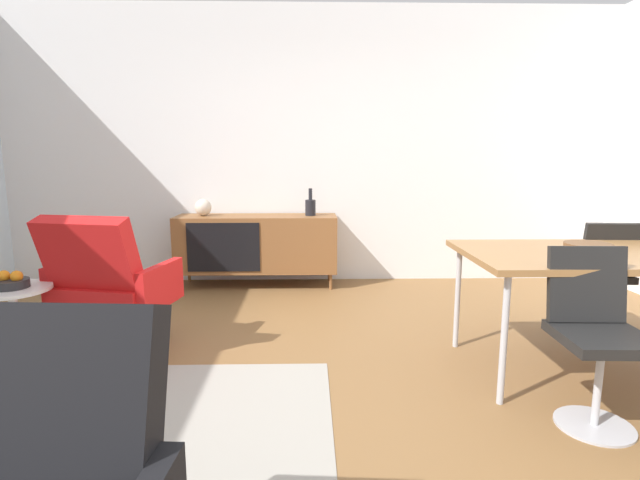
{
  "coord_description": "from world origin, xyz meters",
  "views": [
    {
      "loc": [
        -0.02,
        -2.45,
        1.28
      ],
      "look_at": [
        0.05,
        0.65,
        0.75
      ],
      "focal_mm": 26.74,
      "sensor_mm": 36.0,
      "label": 1
    }
  ],
  "objects_px": {
    "vase_sculptural_dark": "(310,207)",
    "dining_chair_front_left": "(596,330)",
    "sideboard": "(257,243)",
    "vase_cobalt": "(203,207)",
    "side_table_round": "(15,319)",
    "lounge_chair_red": "(109,285)",
    "dining_chair_back_right": "(599,274)",
    "dining_table": "(602,259)",
    "fruit_bowl": "(11,282)",
    "wooden_bowl_on_table": "(588,248)"
  },
  "relations": [
    {
      "from": "vase_sculptural_dark",
      "to": "dining_chair_front_left",
      "type": "bearing_deg",
      "value": -62.21
    },
    {
      "from": "sideboard",
      "to": "vase_cobalt",
      "type": "bearing_deg",
      "value": 179.79
    },
    {
      "from": "vase_sculptural_dark",
      "to": "sideboard",
      "type": "bearing_deg",
      "value": -179.8
    },
    {
      "from": "vase_cobalt",
      "to": "side_table_round",
      "type": "height_order",
      "value": "vase_cobalt"
    },
    {
      "from": "side_table_round",
      "to": "vase_sculptural_dark",
      "type": "bearing_deg",
      "value": 47.28
    },
    {
      "from": "lounge_chair_red",
      "to": "side_table_round",
      "type": "distance_m",
      "value": 0.56
    },
    {
      "from": "dining_chair_front_left",
      "to": "dining_chair_back_right",
      "type": "distance_m",
      "value": 1.32
    },
    {
      "from": "vase_cobalt",
      "to": "side_table_round",
      "type": "xyz_separation_m",
      "value": [
        -0.73,
        -1.95,
        -0.48
      ]
    },
    {
      "from": "dining_table",
      "to": "dining_chair_front_left",
      "type": "relative_size",
      "value": 1.87
    },
    {
      "from": "dining_chair_back_right",
      "to": "fruit_bowl",
      "type": "relative_size",
      "value": 4.28
    },
    {
      "from": "lounge_chair_red",
      "to": "dining_chair_front_left",
      "type": "bearing_deg",
      "value": -18.51
    },
    {
      "from": "wooden_bowl_on_table",
      "to": "lounge_chair_red",
      "type": "distance_m",
      "value": 2.97
    },
    {
      "from": "wooden_bowl_on_table",
      "to": "side_table_round",
      "type": "distance_m",
      "value": 3.43
    },
    {
      "from": "lounge_chair_red",
      "to": "sideboard",
      "type": "bearing_deg",
      "value": 65.2
    },
    {
      "from": "vase_cobalt",
      "to": "vase_sculptural_dark",
      "type": "bearing_deg",
      "value": 0.0
    },
    {
      "from": "dining_chair_back_right",
      "to": "lounge_chair_red",
      "type": "xyz_separation_m",
      "value": [
        -3.39,
        -0.22,
        -0.0
      ]
    },
    {
      "from": "vase_cobalt",
      "to": "fruit_bowl",
      "type": "xyz_separation_m",
      "value": [
        -0.73,
        -1.95,
        -0.25
      ]
    },
    {
      "from": "sideboard",
      "to": "dining_table",
      "type": "height_order",
      "value": "dining_table"
    },
    {
      "from": "dining_chair_front_left",
      "to": "dining_chair_back_right",
      "type": "bearing_deg",
      "value": 58.18
    },
    {
      "from": "side_table_round",
      "to": "lounge_chair_red",
      "type": "bearing_deg",
      "value": 28.35
    },
    {
      "from": "wooden_bowl_on_table",
      "to": "dining_chair_front_left",
      "type": "xyz_separation_m",
      "value": [
        -0.23,
        -0.52,
        -0.3
      ]
    },
    {
      "from": "sideboard",
      "to": "vase_sculptural_dark",
      "type": "xyz_separation_m",
      "value": [
        0.54,
        0.0,
        0.37
      ]
    },
    {
      "from": "sideboard",
      "to": "side_table_round",
      "type": "height_order",
      "value": "sideboard"
    },
    {
      "from": "dining_table",
      "to": "wooden_bowl_on_table",
      "type": "distance_m",
      "value": 0.14
    },
    {
      "from": "vase_sculptural_dark",
      "to": "wooden_bowl_on_table",
      "type": "height_order",
      "value": "vase_sculptural_dark"
    },
    {
      "from": "dining_table",
      "to": "dining_chair_front_left",
      "type": "bearing_deg",
      "value": -121.89
    },
    {
      "from": "wooden_bowl_on_table",
      "to": "dining_chair_back_right",
      "type": "bearing_deg",
      "value": 52.54
    },
    {
      "from": "fruit_bowl",
      "to": "dining_chair_back_right",
      "type": "bearing_deg",
      "value": 6.96
    },
    {
      "from": "wooden_bowl_on_table",
      "to": "vase_sculptural_dark",
      "type": "bearing_deg",
      "value": 127.63
    },
    {
      "from": "vase_cobalt",
      "to": "side_table_round",
      "type": "relative_size",
      "value": 0.32
    },
    {
      "from": "dining_table",
      "to": "lounge_chair_red",
      "type": "distance_m",
      "value": 3.07
    },
    {
      "from": "lounge_chair_red",
      "to": "fruit_bowl",
      "type": "bearing_deg",
      "value": -151.68
    },
    {
      "from": "dining_chair_front_left",
      "to": "side_table_round",
      "type": "xyz_separation_m",
      "value": [
        -3.17,
        0.65,
        -0.15
      ]
    },
    {
      "from": "dining_chair_front_left",
      "to": "vase_cobalt",
      "type": "bearing_deg",
      "value": 133.19
    },
    {
      "from": "sideboard",
      "to": "dining_chair_front_left",
      "type": "xyz_separation_m",
      "value": [
        1.91,
        -2.59,
        0.03
      ]
    },
    {
      "from": "dining_chair_back_right",
      "to": "side_table_round",
      "type": "bearing_deg",
      "value": -173.04
    },
    {
      "from": "sideboard",
      "to": "wooden_bowl_on_table",
      "type": "distance_m",
      "value": 3.0
    },
    {
      "from": "dining_table",
      "to": "wooden_bowl_on_table",
      "type": "xyz_separation_m",
      "value": [
        -0.11,
        -0.04,
        0.07
      ]
    },
    {
      "from": "wooden_bowl_on_table",
      "to": "vase_cobalt",
      "type": "bearing_deg",
      "value": 142.12
    },
    {
      "from": "dining_chair_back_right",
      "to": "fruit_bowl",
      "type": "xyz_separation_m",
      "value": [
        -3.86,
        -0.47,
        0.09
      ]
    },
    {
      "from": "vase_sculptural_dark",
      "to": "fruit_bowl",
      "type": "xyz_separation_m",
      "value": [
        -1.8,
        -1.95,
        -0.25
      ]
    },
    {
      "from": "dining_table",
      "to": "dining_chair_back_right",
      "type": "height_order",
      "value": "dining_chair_back_right"
    },
    {
      "from": "vase_sculptural_dark",
      "to": "wooden_bowl_on_table",
      "type": "bearing_deg",
      "value": -52.37
    },
    {
      "from": "sideboard",
      "to": "dining_chair_back_right",
      "type": "distance_m",
      "value": 2.99
    },
    {
      "from": "fruit_bowl",
      "to": "dining_table",
      "type": "bearing_deg",
      "value": -1.43
    },
    {
      "from": "lounge_chair_red",
      "to": "side_table_round",
      "type": "relative_size",
      "value": 1.82
    },
    {
      "from": "dining_table",
      "to": "dining_chair_front_left",
      "type": "xyz_separation_m",
      "value": [
        -0.35,
        -0.56,
        -0.23
      ]
    },
    {
      "from": "sideboard",
      "to": "dining_table",
      "type": "distance_m",
      "value": 3.05
    },
    {
      "from": "sideboard",
      "to": "dining_chair_back_right",
      "type": "bearing_deg",
      "value": -29.52
    },
    {
      "from": "sideboard",
      "to": "fruit_bowl",
      "type": "bearing_deg",
      "value": -122.81
    }
  ]
}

